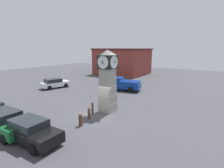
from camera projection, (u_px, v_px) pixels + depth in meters
name	position (u px, v px, depth m)	size (l,w,h in m)	color
ground_plane	(95.00, 115.00, 15.93)	(83.32, 83.32, 0.00)	#424247
clock_tower	(108.00, 80.00, 16.32)	(1.79, 1.90, 5.81)	#A09B91
bollard_near_tower	(93.00, 108.00, 16.02)	(0.21, 0.21, 1.11)	brown
bollard_mid_row	(89.00, 113.00, 14.93)	(0.23, 0.23, 0.95)	brown
bollard_far_row	(81.00, 120.00, 13.52)	(0.30, 0.30, 1.00)	brown
car_near_tower	(5.00, 122.00, 12.27)	(4.14, 2.05, 1.63)	#19602D
car_by_building	(31.00, 131.00, 11.14)	(4.19, 1.96, 1.49)	black
car_far_lot	(55.00, 83.00, 26.48)	(2.80, 4.44, 1.46)	silver
pickup_truck	(121.00, 84.00, 25.07)	(5.68, 3.11, 1.85)	navy
warehouse_blue_far	(122.00, 61.00, 40.71)	(11.08, 9.63, 5.89)	maroon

